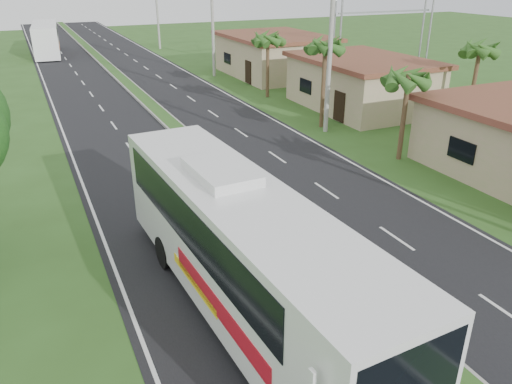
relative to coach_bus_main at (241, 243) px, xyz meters
name	(u,v)px	position (x,y,z in m)	size (l,w,h in m)	color
ground	(415,347)	(3.63, -3.50, -2.33)	(180.00, 180.00, 0.00)	#2F521E
road_asphalt	(188,140)	(3.63, 16.50, -2.32)	(14.00, 160.00, 0.02)	black
median_strip	(188,138)	(3.63, 16.50, -2.22)	(1.20, 160.00, 0.18)	gray
lane_edge_left	(72,156)	(-3.07, 16.50, -2.33)	(0.12, 160.00, 0.01)	silver
lane_edge_right	(286,127)	(10.33, 16.50, -2.33)	(0.12, 160.00, 0.01)	silver
shop_mid	(361,83)	(17.63, 18.50, -0.47)	(7.60, 10.60, 3.67)	tan
shop_far	(275,55)	(17.63, 32.50, -0.40)	(8.60, 11.60, 3.82)	tan
palm_verge_b	(408,78)	(13.03, 8.50, 2.03)	(2.40, 2.40, 5.05)	#473321
palm_verge_c	(325,46)	(12.43, 15.50, 2.80)	(2.40, 2.40, 5.85)	#473321
palm_verge_d	(268,39)	(12.93, 24.50, 2.22)	(2.40, 2.40, 5.25)	#473321
palm_behind_shop	(480,49)	(21.13, 11.50, 2.60)	(2.40, 2.40, 5.65)	#473321
utility_pole_b	(331,29)	(12.11, 14.50, 3.93)	(3.20, 0.28, 12.00)	gray
utility_pole_c	(212,14)	(12.13, 34.50, 3.35)	(1.60, 0.28, 11.00)	gray
utility_pole_d	(157,5)	(12.13, 54.50, 3.09)	(1.60, 0.28, 10.50)	gray
billboard_lattice	(387,2)	(25.63, 26.50, 4.50)	(10.18, 1.18, 12.07)	gray
coach_bus_main	(241,243)	(0.00, 0.00, 0.00)	(3.39, 13.21, 4.23)	silver
coach_bus_far	(46,37)	(-1.36, 55.54, -0.29)	(3.66, 12.49, 3.59)	white
motorcyclist	(281,250)	(2.02, 1.33, -1.47)	(1.87, 0.87, 2.37)	black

